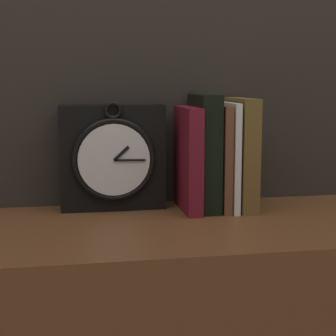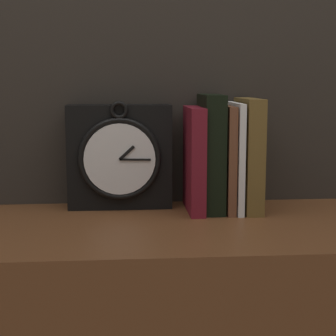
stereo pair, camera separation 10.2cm
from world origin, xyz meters
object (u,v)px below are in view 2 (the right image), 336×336
object	(u,v)px
book_slot4_brown	(248,155)
clock	(120,157)
book_slot3_white	(235,157)
book_slot2_brown	(226,158)
book_slot1_black	(211,153)
book_slot0_maroon	(194,159)

from	to	relation	value
book_slot4_brown	clock	bearing A→B (deg)	171.92
clock	book_slot3_white	size ratio (longest dim) A/B	1.02
book_slot2_brown	book_slot4_brown	size ratio (longest dim) A/B	0.94
book_slot2_brown	book_slot4_brown	distance (m)	0.05
book_slot2_brown	book_slot3_white	distance (m)	0.02
clock	book_slot3_white	xyz separation A→B (m)	(0.23, -0.04, 0.00)
book_slot3_white	book_slot4_brown	bearing A→B (deg)	-0.56
clock	book_slot1_black	world-z (taller)	book_slot1_black
clock	book_slot3_white	bearing A→B (deg)	-8.97
book_slot4_brown	book_slot1_black	bearing A→B (deg)	177.03
clock	book_slot2_brown	world-z (taller)	clock
book_slot0_maroon	book_slot1_black	world-z (taller)	book_slot1_black
book_slot2_brown	book_slot3_white	xyz separation A→B (m)	(0.02, -0.00, 0.00)
book_slot1_black	clock	bearing A→B (deg)	169.83
clock	book_slot1_black	distance (m)	0.19
book_slot0_maroon	book_slot2_brown	size ratio (longest dim) A/B	0.99
book_slot0_maroon	book_slot1_black	distance (m)	0.04
clock	book_slot2_brown	xyz separation A→B (m)	(0.22, -0.03, -0.00)
book_slot1_black	book_slot4_brown	xyz separation A→B (m)	(0.08, -0.00, -0.00)
book_slot3_white	book_slot4_brown	distance (m)	0.03
book_slot0_maroon	book_slot2_brown	xyz separation A→B (m)	(0.07, 0.00, 0.00)
book_slot1_black	book_slot3_white	world-z (taller)	book_slot1_black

